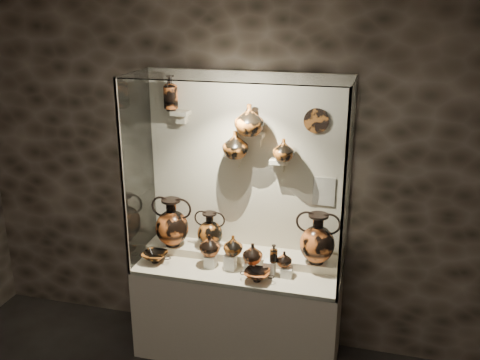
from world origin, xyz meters
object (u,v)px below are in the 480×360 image
(kylix_right, at_px, (257,275))
(ovoid_vase_b, at_px, (249,120))
(amphora_left, at_px, (172,222))
(ovoid_vase_a, at_px, (235,145))
(amphora_mid, at_px, (210,230))
(jug_b, at_px, (233,245))
(jug_e, at_px, (284,259))
(lekythos_small, at_px, (274,252))
(amphora_right, at_px, (317,238))
(ovoid_vase_c, at_px, (283,150))
(kylix_left, at_px, (155,256))
(jug_c, at_px, (253,253))
(lekythos_tall, at_px, (171,91))
(jug_a, at_px, (210,245))

(kylix_right, bearing_deg, ovoid_vase_b, 121.88)
(amphora_left, xyz_separation_m, ovoid_vase_a, (0.55, 0.07, 0.71))
(amphora_mid, height_order, jug_b, amphora_mid)
(jug_e, bearing_deg, lekythos_small, -172.13)
(amphora_right, distance_m, ovoid_vase_c, 0.76)
(kylix_left, height_order, ovoid_vase_b, ovoid_vase_b)
(jug_b, distance_m, jug_e, 0.43)
(amphora_mid, xyz_separation_m, ovoid_vase_b, (0.34, 0.01, 0.98))
(amphora_left, relative_size, kylix_left, 1.61)
(amphora_mid, relative_size, amphora_right, 0.76)
(jug_c, distance_m, lekythos_tall, 1.47)
(ovoid_vase_a, bearing_deg, amphora_left, -158.02)
(amphora_left, distance_m, jug_e, 1.03)
(jug_b, relative_size, ovoid_vase_c, 0.93)
(amphora_left, relative_size, ovoid_vase_c, 2.43)
(amphora_mid, bearing_deg, amphora_right, -6.15)
(amphora_mid, height_order, jug_a, amphora_mid)
(jug_b, bearing_deg, jug_a, 172.13)
(amphora_left, xyz_separation_m, kylix_right, (0.82, -0.30, -0.23))
(amphora_right, relative_size, ovoid_vase_b, 1.74)
(lekythos_small, bearing_deg, lekythos_tall, -177.66)
(amphora_mid, height_order, lekythos_tall, lekythos_tall)
(amphora_mid, relative_size, jug_e, 2.51)
(amphora_left, height_order, amphora_mid, amphora_left)
(jug_c, height_order, lekythos_tall, lekythos_tall)
(amphora_right, xyz_separation_m, ovoid_vase_b, (-0.58, 0.05, 0.93))
(jug_b, xyz_separation_m, ovoid_vase_c, (0.35, 0.24, 0.76))
(jug_a, height_order, jug_e, jug_a)
(amphora_left, height_order, jug_b, amphora_left)
(amphora_mid, distance_m, jug_c, 0.49)
(kylix_right, bearing_deg, jug_e, 45.21)
(jug_e, bearing_deg, kylix_right, -155.15)
(amphora_mid, distance_m, kylix_right, 0.63)
(amphora_mid, height_order, jug_e, amphora_mid)
(kylix_right, bearing_deg, lekythos_tall, 161.66)
(jug_c, xyz_separation_m, kylix_right, (0.07, -0.12, -0.12))
(jug_e, relative_size, ovoid_vase_b, 0.53)
(jug_e, height_order, ovoid_vase_b, ovoid_vase_b)
(jug_a, distance_m, jug_e, 0.62)
(kylix_right, height_order, ovoid_vase_c, ovoid_vase_c)
(kylix_left, distance_m, lekythos_tall, 1.38)
(kylix_right, height_order, lekythos_tall, lekythos_tall)
(jug_c, bearing_deg, ovoid_vase_b, 128.46)
(amphora_right, relative_size, jug_c, 2.53)
(lekythos_small, bearing_deg, amphora_left, -171.51)
(amphora_left, bearing_deg, jug_e, -29.26)
(ovoid_vase_b, height_order, ovoid_vase_c, ovoid_vase_b)
(jug_a, bearing_deg, ovoid_vase_c, 30.84)
(lekythos_small, relative_size, kylix_right, 0.65)
(jug_a, height_order, ovoid_vase_c, ovoid_vase_c)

